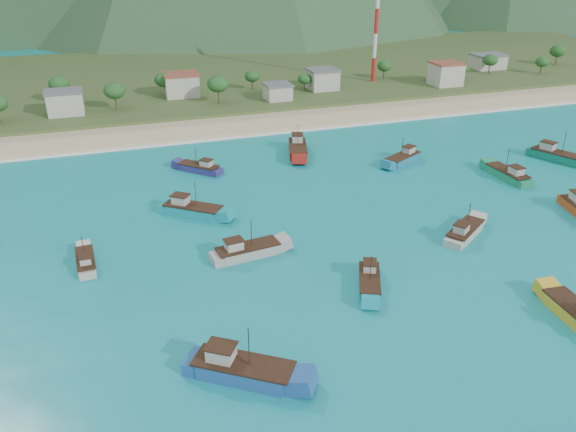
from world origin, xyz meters
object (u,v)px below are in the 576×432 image
object	(u,v)px
radio_tower	(377,8)
boat_18	(192,211)
boat_0	(465,233)
boat_2	(86,262)
boat_16	(241,370)
boat_25	(403,159)
boat_22	(200,169)
boat_13	(247,252)
boat_11	(369,282)
boat_5	(556,157)
boat_17	(508,175)
boat_19	(298,149)

from	to	relation	value
radio_tower	boat_18	size ratio (longest dim) A/B	4.05
boat_0	boat_18	size ratio (longest dim) A/B	0.91
radio_tower	boat_2	bearing A→B (deg)	-135.30
boat_0	boat_16	bearing A→B (deg)	-98.88
boat_0	boat_25	xyz separation A→B (m)	(7.51, 33.57, 0.02)
boat_22	boat_13	bearing A→B (deg)	-134.43
boat_2	boat_25	world-z (taller)	boat_25
boat_2	boat_11	xyz separation A→B (m)	(37.22, -18.19, 0.11)
boat_16	boat_22	world-z (taller)	boat_16
radio_tower	boat_25	bearing A→B (deg)	-111.00
boat_2	boat_5	xyz separation A→B (m)	(97.86, 13.78, 0.40)
boat_22	boat_25	bearing A→B (deg)	-56.18
boat_2	boat_22	xyz separation A→B (m)	(22.86, 32.04, 0.15)
boat_13	boat_5	bearing A→B (deg)	96.96
radio_tower	boat_17	size ratio (longest dim) A/B	4.08
boat_2	boat_19	bearing A→B (deg)	35.38
radio_tower	boat_22	size ratio (longest dim) A/B	5.07
boat_2	boat_18	size ratio (longest dim) A/B	0.76
boat_19	boat_17	bearing A→B (deg)	158.71
boat_2	boat_19	world-z (taller)	boat_19
boat_0	boat_25	distance (m)	34.40
boat_5	boat_25	xyz separation A→B (m)	(-32.18, 9.73, -0.18)
boat_2	boat_18	world-z (taller)	boat_18
boat_2	boat_19	size ratio (longest dim) A/B	0.65
boat_13	boat_2	bearing A→B (deg)	-109.19
boat_5	boat_17	size ratio (longest dim) A/B	1.13
boat_11	boat_25	world-z (taller)	boat_25
boat_17	radio_tower	bearing A→B (deg)	80.05
radio_tower	boat_0	distance (m)	108.43
radio_tower	boat_5	bearing A→B (deg)	-85.16
boat_17	boat_22	world-z (taller)	boat_17
boat_13	boat_19	distance (m)	46.91
boat_11	boat_25	distance (m)	50.49
boat_5	boat_11	xyz separation A→B (m)	(-60.64, -31.97, -0.30)
boat_16	boat_22	xyz separation A→B (m)	(6.99, 62.34, -0.29)
boat_0	boat_11	bearing A→B (deg)	-103.25
boat_5	boat_16	xyz separation A→B (m)	(-81.99, -44.08, 0.03)
boat_2	boat_25	size ratio (longest dim) A/B	0.79
boat_5	radio_tower	bearing A→B (deg)	-109.72
boat_17	boat_22	bearing A→B (deg)	155.11
radio_tower	boat_11	bearing A→B (deg)	-116.50
radio_tower	boat_5	size ratio (longest dim) A/B	3.62
boat_13	boat_16	distance (m)	26.38
boat_2	boat_13	distance (m)	23.70
boat_5	boat_11	distance (m)	68.55
boat_0	boat_18	world-z (taller)	boat_18
boat_0	boat_18	bearing A→B (deg)	-153.11
boat_11	boat_5	bearing A→B (deg)	-127.42
radio_tower	boat_16	xyz separation A→B (m)	(-75.50, -120.73, -23.31)
boat_17	boat_19	size ratio (longest dim) A/B	0.85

